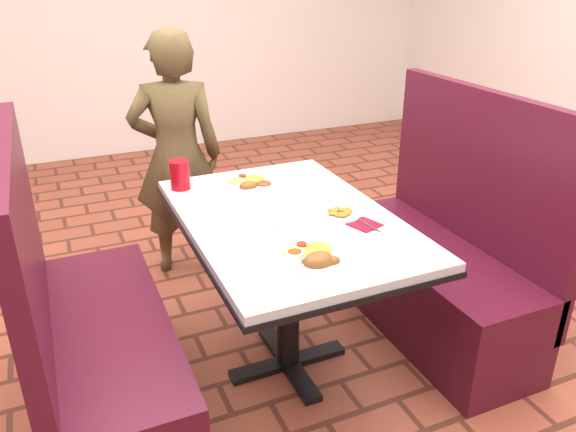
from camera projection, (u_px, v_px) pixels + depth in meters
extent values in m
plane|color=#9D4A33|center=(288.00, 365.00, 2.57)|extent=(7.00, 7.00, 0.00)
cube|color=silver|center=(288.00, 220.00, 2.27)|extent=(0.80, 1.20, 0.03)
cube|color=black|center=(288.00, 226.00, 2.28)|extent=(0.81, 1.21, 0.02)
cylinder|color=black|center=(288.00, 299.00, 2.42)|extent=(0.10, 0.10, 0.69)
cube|color=black|center=(288.00, 362.00, 2.57)|extent=(0.55, 0.08, 0.03)
cube|color=black|center=(288.00, 362.00, 2.57)|extent=(0.08, 0.55, 0.03)
cube|color=#4C1123|center=(114.00, 369.00, 2.21)|extent=(0.45, 1.20, 0.45)
cube|color=#4C1123|center=(30.00, 276.00, 1.93)|extent=(0.06, 1.20, 0.95)
cube|color=#4C1123|center=(428.00, 288.00, 2.75)|extent=(0.45, 1.20, 0.45)
cube|color=#4C1123|center=(477.00, 191.00, 2.64)|extent=(0.06, 1.20, 0.95)
imported|color=brown|center=(177.00, 156.00, 3.12)|extent=(0.57, 0.44, 1.39)
cylinder|color=white|center=(314.00, 258.00, 1.93)|extent=(0.25, 0.25, 0.01)
ellipsoid|color=gold|center=(318.00, 244.00, 1.95)|extent=(0.10, 0.10, 0.05)
ellipsoid|color=#99CB51|center=(297.00, 248.00, 1.94)|extent=(0.10, 0.08, 0.03)
cylinder|color=red|center=(302.00, 244.00, 1.97)|extent=(0.04, 0.04, 0.01)
ellipsoid|color=brown|center=(319.00, 255.00, 1.87)|extent=(0.11, 0.08, 0.06)
ellipsoid|color=brown|center=(332.00, 257.00, 1.88)|extent=(0.06, 0.04, 0.04)
cylinder|color=white|center=(295.00, 257.00, 1.88)|extent=(0.06, 0.06, 0.04)
cylinder|color=brown|center=(295.00, 252.00, 1.87)|extent=(0.05, 0.05, 0.00)
cylinder|color=white|center=(251.00, 185.00, 2.56)|extent=(0.25, 0.25, 0.01)
ellipsoid|color=gold|center=(254.00, 175.00, 2.58)|extent=(0.10, 0.10, 0.05)
ellipsoid|color=#99CB51|center=(238.00, 178.00, 2.57)|extent=(0.10, 0.08, 0.03)
cylinder|color=red|center=(242.00, 176.00, 2.60)|extent=(0.04, 0.04, 0.01)
ellipsoid|color=brown|center=(264.00, 181.00, 2.54)|extent=(0.07, 0.07, 0.03)
ellipsoid|color=brown|center=(248.00, 182.00, 2.50)|extent=(0.08, 0.06, 0.05)
cylinder|color=white|center=(340.00, 215.00, 2.26)|extent=(0.16, 0.16, 0.01)
cube|color=maroon|center=(365.00, 225.00, 2.18)|extent=(0.14, 0.14, 0.00)
cube|color=#B8B8BD|center=(370.00, 226.00, 2.17)|extent=(0.02, 0.13, 0.00)
cylinder|color=#B40C18|center=(180.00, 175.00, 2.51)|extent=(0.09, 0.09, 0.13)
cube|color=white|center=(412.00, 254.00, 1.95)|extent=(0.22, 0.19, 0.01)
cube|color=silver|center=(301.00, 254.00, 1.95)|extent=(0.02, 0.16, 0.00)
cube|color=silver|center=(293.00, 257.00, 1.93)|extent=(0.02, 0.14, 0.00)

